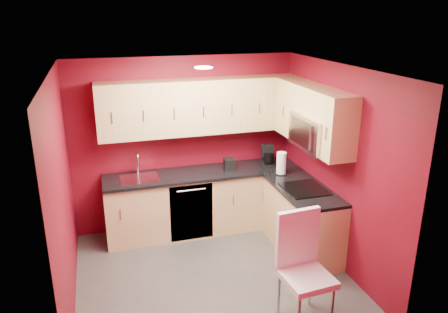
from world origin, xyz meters
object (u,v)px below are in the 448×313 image
paper_towel (281,163)px  coffee_maker (268,156)px  sink (139,176)px  napkin_holder (229,164)px  dining_chair (307,272)px  microwave (316,132)px

paper_towel → coffee_maker: bearing=96.2°
coffee_maker → paper_towel: 0.39m
sink → coffee_maker: sink is taller
coffee_maker → paper_towel: bearing=-72.4°
napkin_holder → dining_chair: dining_chair is taller
dining_chair → napkin_holder: bearing=88.7°
microwave → coffee_maker: bearing=102.6°
napkin_holder → dining_chair: size_ratio=0.14×
microwave → dining_chair: 1.79m
dining_chair → sink: bearing=117.3°
coffee_maker → microwave: bearing=-66.0°
sink → coffee_maker: 1.88m
microwave → paper_towel: bearing=106.7°
napkin_holder → paper_towel: bearing=-31.0°
sink → napkin_holder: 1.28m
coffee_maker → napkin_holder: bearing=-167.9°
microwave → paper_towel: 0.86m
coffee_maker → napkin_holder: 0.60m
paper_towel → napkin_holder: bearing=149.0°
microwave → paper_towel: size_ratio=2.42×
napkin_holder → microwave: bearing=-50.1°
sink → napkin_holder: bearing=-1.2°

